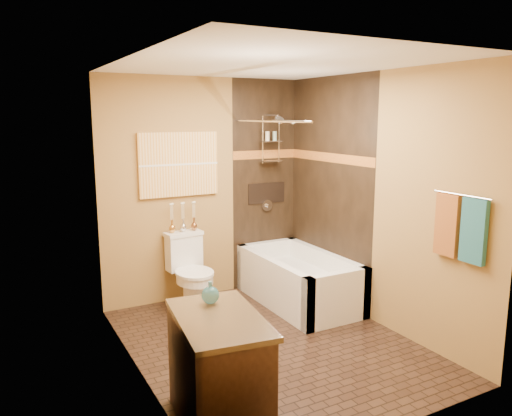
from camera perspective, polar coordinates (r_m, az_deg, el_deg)
floor at (r=4.78m, az=1.65°, el=-15.22°), size 3.00×3.00×0.00m
wall_left at (r=3.93m, az=-13.56°, el=-1.90°), size 0.02×3.00×2.50m
wall_right at (r=5.09m, az=13.50°, el=0.88°), size 0.02×3.00×2.50m
wall_back at (r=5.71m, az=-5.87°, el=2.15°), size 2.40×0.02×2.50m
wall_front at (r=3.21m, az=15.39°, el=-4.75°), size 2.40×0.02×2.50m
ceiling at (r=4.33m, az=1.84°, el=16.14°), size 3.00×3.00×0.00m
alcove_tile_back at (r=6.04m, az=0.98°, el=2.65°), size 0.85×0.01×2.50m
alcove_tile_right at (r=5.65m, az=8.33°, el=2.00°), size 0.01×1.50×2.50m
mosaic_band_back at (r=5.99m, az=1.04°, el=6.15°), size 0.85×0.01×0.10m
mosaic_band_right at (r=5.60m, az=8.35°, el=5.74°), size 0.01×1.50×0.10m
alcove_niche at (r=6.06m, az=1.21°, el=1.72°), size 0.50×0.01×0.25m
shower_fixtures at (r=5.91m, az=1.73°, el=6.53°), size 0.24×0.33×1.16m
curtain_rod at (r=5.16m, az=1.42°, el=9.89°), size 0.03×1.55×0.03m
towel_bar at (r=4.31m, az=22.46°, el=1.37°), size 0.02×0.55×0.02m
towel_teal at (r=4.28m, az=23.63°, el=-2.44°), size 0.05×0.22×0.52m
towel_rust at (r=4.44m, az=21.00°, el=-1.82°), size 0.05×0.22×0.52m
sunset_painting at (r=5.54m, az=-8.81°, el=4.95°), size 0.90×0.04×0.70m
vanity_mirror at (r=3.05m, az=-9.13°, el=-0.50°), size 0.01×1.00×0.90m
bathtub at (r=5.68m, az=4.88°, el=-8.59°), size 0.80×1.50×0.55m
toilet at (r=5.52m, az=-7.53°, el=-7.14°), size 0.43×0.62×0.81m
vanity at (r=3.52m, az=-4.32°, el=-18.12°), size 0.65×0.95×0.78m
teal_bottle at (r=3.53m, az=-5.25°, el=-9.62°), size 0.16×0.16×0.20m
bud_vases at (r=5.54m, az=-8.35°, el=-0.95°), size 0.32×0.07×0.32m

